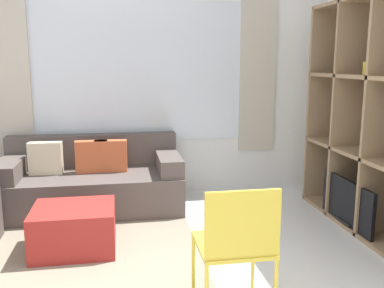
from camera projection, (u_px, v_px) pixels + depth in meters
wall_back at (139, 80)px, 4.94m from camera, size 5.70×0.11×2.70m
area_rug at (38, 251)px, 3.59m from camera, size 2.68×2.04×0.01m
couch_main at (93, 182)px, 4.59m from camera, size 1.86×0.87×0.77m
ottoman at (74, 229)px, 3.58m from camera, size 0.67×0.58×0.38m
folding_chair at (237, 240)px, 2.55m from camera, size 0.44×0.46×0.86m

